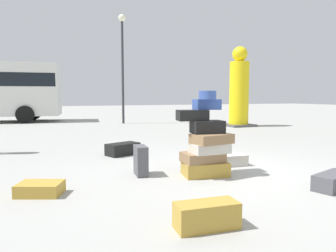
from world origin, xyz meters
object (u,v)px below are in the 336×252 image
suitcase_tower (205,143)px  lamp_post (122,52)px  suitcase_charcoal_foreground_far (333,181)px  suitcase_tan_behind_tower (40,189)px  suitcase_cream_left_side (230,160)px  suitcase_tan_foreground_near (207,215)px  suitcase_charcoal_right_side (141,160)px  suitcase_black_white_trunk (123,149)px  yellow_dummy_statue (239,91)px

suitcase_tower → lamp_post: (1.09, 10.74, 3.03)m
suitcase_charcoal_foreground_far → suitcase_tan_behind_tower: size_ratio=1.30×
suitcase_tower → suitcase_cream_left_side: size_ratio=2.32×
suitcase_tan_foreground_near → suitcase_charcoal_right_side: (-0.01, 2.39, 0.12)m
suitcase_charcoal_foreground_far → suitcase_tower: bearing=117.4°
suitcase_tan_behind_tower → suitcase_tower: bearing=23.6°
suitcase_black_white_trunk → suitcase_tower: bearing=-91.8°
suitcase_tan_foreground_near → lamp_post: 13.34m
suitcase_tower → yellow_dummy_statue: bearing=52.1°
suitcase_charcoal_right_side → suitcase_black_white_trunk: bearing=91.5°
suitcase_tan_foreground_near → lamp_post: lamp_post is taller
suitcase_tan_behind_tower → yellow_dummy_statue: yellow_dummy_statue is taller
suitcase_tower → yellow_dummy_statue: size_ratio=0.41×
lamp_post → suitcase_charcoal_foreground_far: bearing=-88.4°
suitcase_tower → suitcase_tan_behind_tower: size_ratio=2.48×
suitcase_tan_behind_tower → suitcase_charcoal_foreground_far: bearing=3.7°
suitcase_charcoal_foreground_far → suitcase_tan_foreground_near: size_ratio=1.15×
suitcase_black_white_trunk → suitcase_charcoal_right_side: (-0.14, -1.98, 0.12)m
suitcase_cream_left_side → suitcase_tan_foreground_near: bearing=-122.5°
yellow_dummy_statue → suitcase_black_white_trunk: bearing=-143.4°
suitcase_cream_left_side → suitcase_charcoal_right_side: (-1.90, -0.08, 0.15)m
suitcase_black_white_trunk → suitcase_cream_left_side: size_ratio=1.19×
suitcase_black_white_trunk → suitcase_charcoal_right_side: bearing=-116.7°
suitcase_tower → lamp_post: lamp_post is taller
suitcase_cream_left_side → suitcase_tan_foreground_near: size_ratio=0.95×
suitcase_charcoal_foreground_far → yellow_dummy_statue: (4.31, 8.78, 1.49)m
suitcase_charcoal_foreground_far → suitcase_cream_left_side: 2.02m
suitcase_black_white_trunk → suitcase_cream_left_side: (1.76, -1.90, -0.03)m
suitcase_charcoal_foreground_far → suitcase_charcoal_right_side: (-2.48, 1.86, 0.14)m
suitcase_cream_left_side → suitcase_tan_behind_tower: (-3.55, -0.61, -0.02)m
suitcase_cream_left_side → yellow_dummy_statue: (4.89, 6.85, 1.50)m
suitcase_tower → suitcase_tan_behind_tower: suitcase_tower is taller
suitcase_cream_left_side → suitcase_charcoal_foreground_far: bearing=-68.6°
suitcase_charcoal_right_side → suitcase_tan_behind_tower: bearing=-156.5°
suitcase_tower → suitcase_black_white_trunk: size_ratio=1.94×
suitcase_charcoal_right_side → lamp_post: lamp_post is taller
suitcase_charcoal_foreground_far → suitcase_tan_foreground_near: (-2.47, -0.53, 0.02)m
yellow_dummy_statue → suitcase_charcoal_foreground_far: bearing=-116.2°
suitcase_tower → yellow_dummy_statue: yellow_dummy_statue is taller
suitcase_black_white_trunk → suitcase_charcoal_foreground_far: bearing=-81.3°
suitcase_tan_foreground_near → suitcase_tan_behind_tower: bearing=136.0°
suitcase_black_white_trunk → yellow_dummy_statue: size_ratio=0.21×
suitcase_tower → suitcase_charcoal_foreground_far: size_ratio=1.91×
suitcase_tower → suitcase_charcoal_right_side: suitcase_tower is taller
suitcase_tower → suitcase_tan_foreground_near: bearing=-118.0°
suitcase_charcoal_foreground_far → lamp_post: lamp_post is taller
suitcase_tan_behind_tower → suitcase_cream_left_side: bearing=31.3°
suitcase_tan_foreground_near → yellow_dummy_statue: size_ratio=0.19×
suitcase_tan_behind_tower → lamp_post: lamp_post is taller
yellow_dummy_statue → lamp_post: bearing=143.9°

